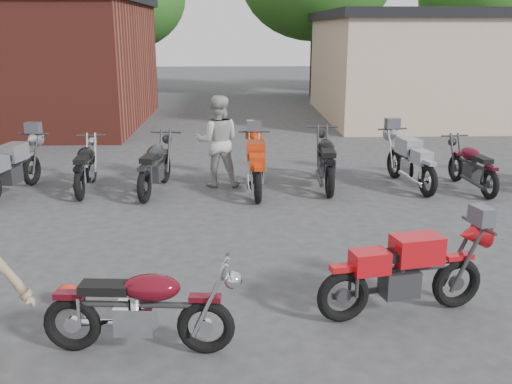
{
  "coord_description": "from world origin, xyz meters",
  "views": [
    {
      "loc": [
        0.23,
        -5.94,
        3.16
      ],
      "look_at": [
        0.51,
        1.93,
        0.9
      ],
      "focal_mm": 40.0,
      "sensor_mm": 36.0,
      "label": 1
    }
  ],
  "objects_px": {
    "row_bike_1": "(12,165)",
    "row_bike_4": "(256,163)",
    "vintage_motorcycle": "(141,303)",
    "person_light": "(218,141)",
    "sportbike": "(406,268)",
    "helmet": "(68,295)",
    "row_bike_5": "(326,157)",
    "row_bike_3": "(155,163)",
    "row_bike_7": "(472,163)",
    "row_bike_6": "(410,159)",
    "row_bike_2": "(85,164)"
  },
  "relations": [
    {
      "from": "row_bike_1",
      "to": "row_bike_4",
      "type": "distance_m",
      "value": 4.78
    },
    {
      "from": "vintage_motorcycle",
      "to": "person_light",
      "type": "bearing_deg",
      "value": 88.89
    },
    {
      "from": "sportbike",
      "to": "person_light",
      "type": "relative_size",
      "value": 1.04
    },
    {
      "from": "vintage_motorcycle",
      "to": "helmet",
      "type": "relative_size",
      "value": 6.59
    },
    {
      "from": "helmet",
      "to": "sportbike",
      "type": "bearing_deg",
      "value": -5.25
    },
    {
      "from": "helmet",
      "to": "vintage_motorcycle",
      "type": "bearing_deg",
      "value": -45.12
    },
    {
      "from": "row_bike_5",
      "to": "sportbike",
      "type": "bearing_deg",
      "value": -176.41
    },
    {
      "from": "vintage_motorcycle",
      "to": "row_bike_5",
      "type": "relative_size",
      "value": 0.87
    },
    {
      "from": "helmet",
      "to": "row_bike_5",
      "type": "bearing_deg",
      "value": 53.16
    },
    {
      "from": "row_bike_4",
      "to": "row_bike_1",
      "type": "bearing_deg",
      "value": 89.73
    },
    {
      "from": "row_bike_4",
      "to": "row_bike_5",
      "type": "bearing_deg",
      "value": -76.87
    },
    {
      "from": "row_bike_3",
      "to": "row_bike_7",
      "type": "distance_m",
      "value": 6.39
    },
    {
      "from": "sportbike",
      "to": "row_bike_6",
      "type": "relative_size",
      "value": 0.95
    },
    {
      "from": "row_bike_2",
      "to": "row_bike_6",
      "type": "bearing_deg",
      "value": -93.43
    },
    {
      "from": "sportbike",
      "to": "row_bike_4",
      "type": "xyz_separation_m",
      "value": [
        -1.51,
        5.15,
        0.03
      ]
    },
    {
      "from": "vintage_motorcycle",
      "to": "row_bike_1",
      "type": "xyz_separation_m",
      "value": [
        -3.43,
        5.84,
        0.05
      ]
    },
    {
      "from": "sportbike",
      "to": "row_bike_3",
      "type": "bearing_deg",
      "value": 111.95
    },
    {
      "from": "row_bike_2",
      "to": "row_bike_7",
      "type": "distance_m",
      "value": 7.8
    },
    {
      "from": "vintage_motorcycle",
      "to": "row_bike_2",
      "type": "relative_size",
      "value": 0.98
    },
    {
      "from": "row_bike_2",
      "to": "row_bike_6",
      "type": "height_order",
      "value": "row_bike_6"
    },
    {
      "from": "row_bike_2",
      "to": "row_bike_4",
      "type": "bearing_deg",
      "value": -97.85
    },
    {
      "from": "row_bike_3",
      "to": "row_bike_7",
      "type": "height_order",
      "value": "row_bike_3"
    },
    {
      "from": "sportbike",
      "to": "row_bike_4",
      "type": "height_order",
      "value": "row_bike_4"
    },
    {
      "from": "vintage_motorcycle",
      "to": "row_bike_1",
      "type": "distance_m",
      "value": 6.78
    },
    {
      "from": "row_bike_1",
      "to": "row_bike_3",
      "type": "distance_m",
      "value": 2.77
    },
    {
      "from": "helmet",
      "to": "row_bike_3",
      "type": "xyz_separation_m",
      "value": [
        0.4,
        4.88,
        0.46
      ]
    },
    {
      "from": "sportbike",
      "to": "row_bike_6",
      "type": "bearing_deg",
      "value": 60.98
    },
    {
      "from": "row_bike_4",
      "to": "row_bike_6",
      "type": "height_order",
      "value": "row_bike_4"
    },
    {
      "from": "row_bike_2",
      "to": "row_bike_7",
      "type": "height_order",
      "value": "row_bike_2"
    },
    {
      "from": "helmet",
      "to": "person_light",
      "type": "xyz_separation_m",
      "value": [
        1.64,
        5.31,
        0.81
      ]
    },
    {
      "from": "row_bike_3",
      "to": "row_bike_2",
      "type": "bearing_deg",
      "value": 91.83
    },
    {
      "from": "vintage_motorcycle",
      "to": "row_bike_3",
      "type": "height_order",
      "value": "row_bike_3"
    },
    {
      "from": "row_bike_4",
      "to": "row_bike_3",
      "type": "bearing_deg",
      "value": 87.14
    },
    {
      "from": "row_bike_1",
      "to": "row_bike_5",
      "type": "xyz_separation_m",
      "value": [
        6.23,
        0.37,
        0.02
      ]
    },
    {
      "from": "row_bike_2",
      "to": "row_bike_6",
      "type": "relative_size",
      "value": 0.93
    },
    {
      "from": "row_bike_2",
      "to": "row_bike_7",
      "type": "relative_size",
      "value": 1.02
    },
    {
      "from": "row_bike_1",
      "to": "row_bike_7",
      "type": "height_order",
      "value": "row_bike_1"
    },
    {
      "from": "row_bike_3",
      "to": "row_bike_6",
      "type": "xyz_separation_m",
      "value": [
        5.19,
        0.21,
        0.0
      ]
    },
    {
      "from": "row_bike_4",
      "to": "row_bike_7",
      "type": "bearing_deg",
      "value": -89.88
    },
    {
      "from": "row_bike_1",
      "to": "row_bike_7",
      "type": "xyz_separation_m",
      "value": [
        9.16,
        0.06,
        -0.05
      ]
    },
    {
      "from": "row_bike_6",
      "to": "row_bike_1",
      "type": "bearing_deg",
      "value": 82.69
    },
    {
      "from": "person_light",
      "to": "row_bike_5",
      "type": "distance_m",
      "value": 2.25
    },
    {
      "from": "person_light",
      "to": "row_bike_4",
      "type": "height_order",
      "value": "person_light"
    },
    {
      "from": "vintage_motorcycle",
      "to": "row_bike_4",
      "type": "relative_size",
      "value": 0.9
    },
    {
      "from": "vintage_motorcycle",
      "to": "row_bike_7",
      "type": "xyz_separation_m",
      "value": [
        5.72,
        5.9,
        0.0
      ]
    },
    {
      "from": "vintage_motorcycle",
      "to": "row_bike_3",
      "type": "relative_size",
      "value": 0.91
    },
    {
      "from": "person_light",
      "to": "row_bike_1",
      "type": "height_order",
      "value": "person_light"
    },
    {
      "from": "sportbike",
      "to": "person_light",
      "type": "height_order",
      "value": "person_light"
    },
    {
      "from": "helmet",
      "to": "row_bike_4",
      "type": "xyz_separation_m",
      "value": [
        2.4,
        4.79,
        0.47
      ]
    },
    {
      "from": "sportbike",
      "to": "row_bike_5",
      "type": "height_order",
      "value": "row_bike_5"
    }
  ]
}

